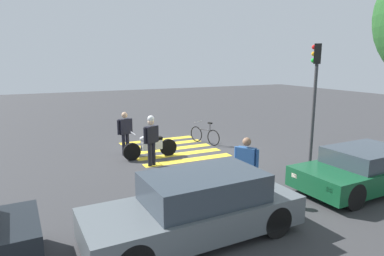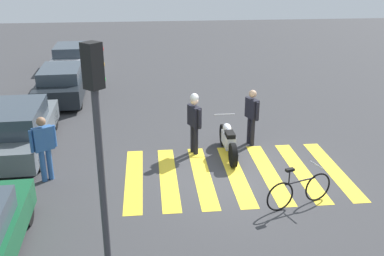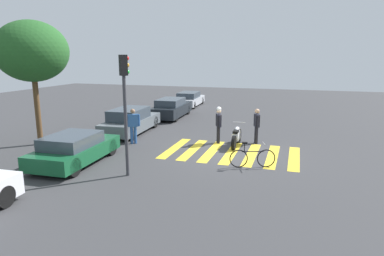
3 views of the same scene
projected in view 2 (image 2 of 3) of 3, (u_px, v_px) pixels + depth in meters
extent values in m
plane|color=#38383A|center=(236.00, 174.00, 12.05)|extent=(60.00, 60.00, 0.00)
cylinder|color=black|center=(223.00, 135.00, 13.76)|extent=(0.67, 0.15, 0.67)
cylinder|color=black|center=(233.00, 155.00, 12.38)|extent=(0.67, 0.15, 0.67)
cube|color=silver|center=(228.00, 140.00, 12.96)|extent=(0.80, 0.29, 0.36)
ellipsoid|color=silver|center=(227.00, 128.00, 13.08)|extent=(0.48, 0.25, 0.24)
cube|color=black|center=(230.00, 134.00, 12.69)|extent=(0.44, 0.25, 0.12)
cylinder|color=#A5A5AD|center=(224.00, 114.00, 13.43)|extent=(0.04, 0.62, 0.04)
torus|color=black|center=(318.00, 187.00, 10.63)|extent=(0.27, 0.69, 0.72)
torus|color=black|center=(280.00, 197.00, 10.21)|extent=(0.27, 0.69, 0.72)
cylinder|color=black|center=(300.00, 181.00, 10.32)|extent=(0.31, 0.80, 0.04)
cylinder|color=black|center=(289.00, 177.00, 10.13)|extent=(0.04, 0.04, 0.34)
cube|color=black|center=(290.00, 170.00, 10.07)|extent=(0.16, 0.22, 0.06)
cylinder|color=#99999E|center=(317.00, 165.00, 10.37)|extent=(0.44, 0.18, 0.03)
cylinder|color=black|center=(249.00, 130.00, 13.90)|extent=(0.14, 0.14, 0.86)
cylinder|color=black|center=(252.00, 132.00, 13.74)|extent=(0.14, 0.14, 0.86)
cube|color=black|center=(252.00, 109.00, 13.56)|extent=(0.54, 0.35, 0.61)
sphere|color=tan|center=(253.00, 94.00, 13.39)|extent=(0.23, 0.23, 0.23)
cylinder|color=black|center=(247.00, 106.00, 13.81)|extent=(0.09, 0.09, 0.58)
cylinder|color=black|center=(257.00, 111.00, 13.30)|extent=(0.09, 0.09, 0.58)
cylinder|color=black|center=(193.00, 138.00, 13.27)|extent=(0.14, 0.14, 0.85)
cylinder|color=black|center=(196.00, 141.00, 13.13)|extent=(0.14, 0.14, 0.85)
cube|color=black|center=(194.00, 116.00, 12.94)|extent=(0.53, 0.38, 0.60)
sphere|color=beige|center=(194.00, 101.00, 12.78)|extent=(0.23, 0.23, 0.23)
cylinder|color=black|center=(189.00, 113.00, 13.18)|extent=(0.09, 0.09, 0.57)
cylinder|color=black|center=(199.00, 119.00, 12.70)|extent=(0.09, 0.09, 0.57)
sphere|color=white|center=(194.00, 97.00, 12.74)|extent=(0.24, 0.24, 0.24)
cylinder|color=#2D5999|center=(43.00, 166.00, 11.54)|extent=(0.14, 0.14, 0.86)
cylinder|color=#2D5999|center=(50.00, 164.00, 11.65)|extent=(0.14, 0.14, 0.86)
cube|color=#2D5999|center=(43.00, 139.00, 11.33)|extent=(0.45, 0.53, 0.61)
sphere|color=#8C664C|center=(41.00, 122.00, 11.16)|extent=(0.23, 0.23, 0.23)
cylinder|color=#2D5999|center=(31.00, 142.00, 11.15)|extent=(0.09, 0.09, 0.58)
cylinder|color=#2D5999|center=(54.00, 136.00, 11.51)|extent=(0.09, 0.09, 0.58)
cube|color=yellow|center=(333.00, 169.00, 12.30)|extent=(3.59, 0.45, 0.01)
cube|color=yellow|center=(301.00, 171.00, 12.22)|extent=(3.59, 0.45, 0.01)
cube|color=yellow|center=(268.00, 173.00, 12.13)|extent=(3.59, 0.45, 0.01)
cube|color=yellow|center=(236.00, 174.00, 12.04)|extent=(3.59, 0.45, 0.01)
cube|color=yellow|center=(202.00, 176.00, 11.96)|extent=(3.59, 0.45, 0.01)
cube|color=yellow|center=(168.00, 177.00, 11.87)|extent=(3.59, 0.45, 0.01)
cube|color=yellow|center=(134.00, 179.00, 11.79)|extent=(3.59, 0.45, 0.01)
cylinder|color=black|center=(25.00, 210.00, 9.70)|extent=(0.72, 0.25, 0.71)
cube|color=#F2EDCC|center=(19.00, 188.00, 10.16)|extent=(0.09, 0.20, 0.12)
cylinder|color=black|center=(4.00, 121.00, 14.84)|extent=(0.71, 0.25, 0.71)
cylinder|color=black|center=(53.00, 119.00, 15.05)|extent=(0.71, 0.25, 0.71)
cylinder|color=black|center=(36.00, 158.00, 12.14)|extent=(0.71, 0.25, 0.71)
cube|color=slate|center=(18.00, 134.00, 13.44)|extent=(4.70, 1.96, 0.62)
cube|color=#333D47|center=(13.00, 117.00, 13.00)|extent=(2.56, 1.66, 0.60)
cube|color=#F2EDCC|center=(15.00, 108.00, 15.43)|extent=(0.09, 0.20, 0.12)
cube|color=#F2EDCC|center=(49.00, 106.00, 15.58)|extent=(0.09, 0.20, 0.12)
cylinder|color=black|center=(50.00, 81.00, 19.63)|extent=(0.66, 0.25, 0.65)
cylinder|color=black|center=(85.00, 80.00, 19.83)|extent=(0.66, 0.25, 0.65)
cylinder|color=black|center=(38.00, 102.00, 16.85)|extent=(0.66, 0.25, 0.65)
cylinder|color=black|center=(79.00, 101.00, 17.05)|extent=(0.66, 0.25, 0.65)
cube|color=black|center=(63.00, 86.00, 18.27)|extent=(4.48, 1.91, 0.69)
cube|color=#333D47|center=(60.00, 73.00, 17.86)|extent=(2.45, 1.61, 0.46)
cube|color=#F2EDCC|center=(56.00, 71.00, 20.16)|extent=(0.09, 0.20, 0.12)
cube|color=#F2EDCC|center=(81.00, 70.00, 20.31)|extent=(0.09, 0.20, 0.12)
cylinder|color=black|center=(61.00, 56.00, 24.60)|extent=(0.61, 0.24, 0.60)
cylinder|color=black|center=(88.00, 56.00, 24.80)|extent=(0.61, 0.24, 0.60)
cylinder|color=black|center=(53.00, 69.00, 21.94)|extent=(0.61, 0.24, 0.60)
cylinder|color=black|center=(84.00, 68.00, 22.14)|extent=(0.61, 0.24, 0.60)
cube|color=#B7BAC1|center=(72.00, 59.00, 23.32)|extent=(4.30, 1.88, 0.57)
cube|color=#333D47|center=(70.00, 50.00, 22.94)|extent=(2.35, 1.59, 0.47)
cube|color=#F2EDCC|center=(65.00, 50.00, 25.13)|extent=(0.09, 0.20, 0.12)
cube|color=#F2EDCC|center=(85.00, 49.00, 25.28)|extent=(0.09, 0.20, 0.12)
cylinder|color=#38383D|center=(103.00, 194.00, 7.42)|extent=(0.12, 0.12, 3.60)
cube|color=black|center=(93.00, 66.00, 6.64)|extent=(0.34, 0.34, 0.70)
sphere|color=red|center=(98.00, 49.00, 6.66)|extent=(0.16, 0.16, 0.16)
sphere|color=orange|center=(99.00, 64.00, 6.74)|extent=(0.16, 0.16, 0.16)
sphere|color=green|center=(100.00, 79.00, 6.82)|extent=(0.16, 0.16, 0.16)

